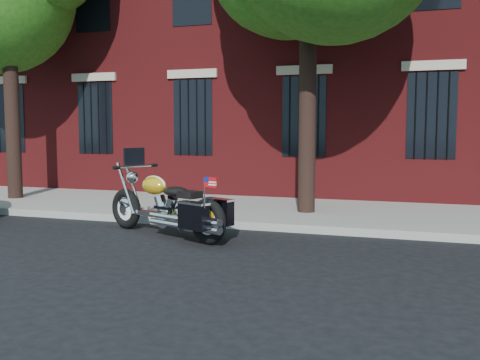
% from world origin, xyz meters
% --- Properties ---
extents(ground, '(120.00, 120.00, 0.00)m').
position_xyz_m(ground, '(0.00, 0.00, 0.00)').
color(ground, black).
rests_on(ground, ground).
extents(curb, '(40.00, 0.16, 0.15)m').
position_xyz_m(curb, '(0.00, 1.38, 0.07)').
color(curb, gray).
rests_on(curb, ground).
extents(sidewalk, '(40.00, 3.60, 0.15)m').
position_xyz_m(sidewalk, '(0.00, 3.26, 0.07)').
color(sidewalk, gray).
rests_on(sidewalk, ground).
extents(building, '(26.00, 10.08, 12.00)m').
position_xyz_m(building, '(0.00, 10.06, 6.00)').
color(building, maroon).
rests_on(building, ground).
extents(motorcycle, '(2.77, 1.65, 1.54)m').
position_xyz_m(motorcycle, '(-1.40, 0.22, 0.52)').
color(motorcycle, black).
rests_on(motorcycle, ground).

